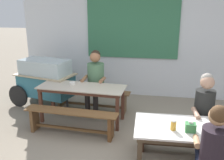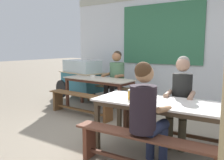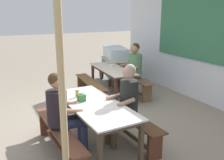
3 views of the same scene
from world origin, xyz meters
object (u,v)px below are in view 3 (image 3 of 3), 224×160
dining_table_near (94,108)px  wooden_support_post (63,99)px  bench_far_back (132,82)px  person_near_front (63,109)px  person_center_facing (133,66)px  bench_near_back (125,121)px  bench_far_front (91,88)px  tissue_box (81,97)px  person_right_near_table (125,100)px  food_cart (116,62)px  bench_near_front (59,137)px  soup_bowl (111,65)px  condiment_jar (77,93)px  dining_table_far (112,71)px

dining_table_near → wooden_support_post: size_ratio=0.77×
bench_far_back → wooden_support_post: bearing=-42.6°
bench_far_back → person_near_front: 3.23m
person_center_facing → wooden_support_post: 3.85m
bench_near_back → bench_far_front: bearing=174.4°
dining_table_near → tissue_box: 0.27m
person_right_near_table → food_cart: bearing=155.0°
bench_near_front → soup_bowl: 3.12m
bench_near_back → person_right_near_table: size_ratio=1.42×
bench_far_front → condiment_jar: (1.71, -0.92, 0.50)m
bench_far_back → tissue_box: bearing=-48.4°
bench_far_front → person_right_near_table: person_right_near_table is taller
wooden_support_post → bench_near_front: bearing=170.4°
dining_table_far → food_cart: size_ratio=1.01×
bench_near_front → bench_far_back: bearing=129.4°
bench_far_front → person_center_facing: bearing=81.1°
bench_near_front → tissue_box: tissue_box is taller
bench_near_front → soup_bowl: bearing=138.9°
dining_table_near → soup_bowl: bearing=147.8°
bench_far_back → tissue_box: tissue_box is taller
dining_table_far → person_right_near_table: 2.34m
food_cart → person_center_facing: person_center_facing is taller
bench_near_back → condiment_jar: size_ratio=13.71×
person_near_front → condiment_jar: (-0.42, 0.37, 0.07)m
soup_bowl → wooden_support_post: size_ratio=0.05×
dining_table_near → person_center_facing: size_ratio=1.37×
bench_far_front → person_near_front: (2.12, -1.29, 0.43)m
dining_table_near → person_near_front: (0.01, -0.50, 0.07)m
bench_far_front → dining_table_near: bearing=-20.4°
bench_far_back → person_right_near_table: (2.14, -1.44, 0.44)m
tissue_box → person_near_front: bearing=-60.7°
dining_table_far → person_right_near_table: size_ratio=1.33×
food_cart → condiment_jar: size_ratio=12.70×
condiment_jar → soup_bowl: size_ratio=1.12×
person_center_facing → person_near_front: person_center_facing is taller
person_center_facing → soup_bowl: bearing=-128.9°
person_center_facing → tissue_box: person_center_facing is taller
bench_far_back → person_near_front: person_near_front is taller
bench_near_back → soup_bowl: soup_bowl is taller
condiment_jar → dining_table_near: bearing=17.4°
condiment_jar → soup_bowl: (-1.89, 1.58, -0.04)m
bench_near_back → wooden_support_post: wooden_support_post is taller
bench_far_front → soup_bowl: (-0.18, 0.66, 0.46)m
wooden_support_post → bench_near_back: bearing=124.0°
dining_table_far → dining_table_near: same height
dining_table_far → condiment_jar: (1.67, -1.50, 0.15)m
food_cart → condiment_jar: bearing=-38.0°
dining_table_far → person_center_facing: (0.14, 0.52, 0.12)m
bench_far_front → bench_near_front: bearing=-32.6°
bench_near_front → person_right_near_table: 1.17m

